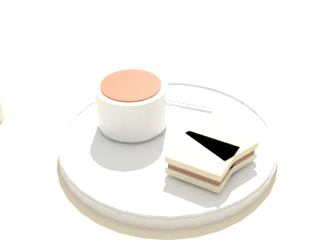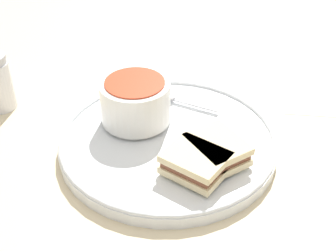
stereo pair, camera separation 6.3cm
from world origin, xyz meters
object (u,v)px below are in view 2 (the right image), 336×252
at_px(sandwich_half_near, 196,163).
at_px(sandwich_half_far, 217,150).
at_px(soup_bowl, 135,101).
at_px(spoon, 169,97).

relative_size(sandwich_half_near, sandwich_half_far, 0.94).
relative_size(soup_bowl, sandwich_half_far, 1.04).
height_order(spoon, sandwich_half_near, sandwich_half_near).
bearing_deg(sandwich_half_far, soup_bowl, 157.65).
relative_size(soup_bowl, spoon, 0.94).
bearing_deg(sandwich_half_near, spoon, 117.67).
height_order(soup_bowl, sandwich_half_near, soup_bowl).
xyz_separation_m(soup_bowl, sandwich_half_far, (0.13, -0.05, -0.02)).
bearing_deg(sandwich_half_near, soup_bowl, 141.92).
relative_size(spoon, sandwich_half_far, 1.11).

